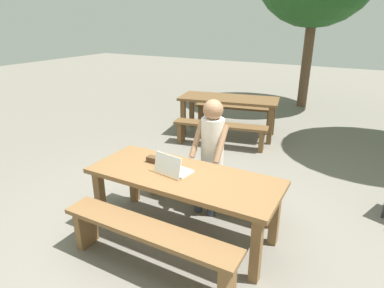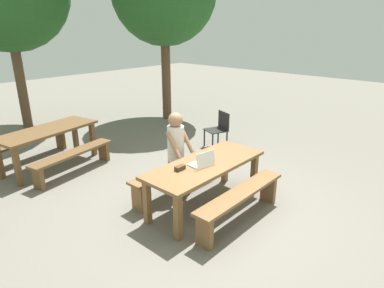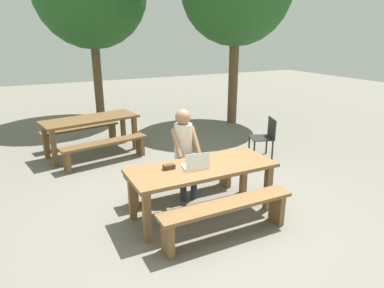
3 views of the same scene
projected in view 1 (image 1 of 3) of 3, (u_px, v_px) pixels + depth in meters
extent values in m
plane|color=slate|center=(184.00, 233.00, 3.67)|extent=(30.00, 30.00, 0.00)
cube|color=brown|center=(183.00, 177.00, 3.41)|extent=(2.04, 0.81, 0.05)
cube|color=brown|center=(100.00, 198.00, 3.71)|extent=(0.09, 0.09, 0.68)
cube|color=brown|center=(256.00, 250.00, 2.88)|extent=(0.09, 0.09, 0.68)
cube|color=brown|center=(134.00, 177.00, 4.21)|extent=(0.09, 0.09, 0.68)
cube|color=brown|center=(275.00, 216.00, 3.38)|extent=(0.09, 0.09, 0.68)
cube|color=brown|center=(147.00, 230.00, 2.97)|extent=(1.80, 0.30, 0.05)
cube|color=brown|center=(86.00, 227.00, 3.41)|extent=(0.08, 0.24, 0.43)
cube|color=brown|center=(227.00, 282.00, 2.69)|extent=(0.08, 0.24, 0.43)
cube|color=brown|center=(210.00, 174.00, 4.04)|extent=(1.80, 0.30, 0.05)
cube|color=brown|center=(157.00, 177.00, 4.49)|extent=(0.08, 0.24, 0.43)
cube|color=brown|center=(272.00, 207.00, 3.77)|extent=(0.08, 0.24, 0.43)
cube|color=white|center=(176.00, 170.00, 3.47)|extent=(0.37, 0.26, 0.02)
cube|color=white|center=(168.00, 165.00, 3.33)|extent=(0.34, 0.11, 0.21)
cube|color=black|center=(168.00, 164.00, 3.34)|extent=(0.31, 0.09, 0.19)
cube|color=#4C331E|center=(154.00, 160.00, 3.68)|extent=(0.16, 0.08, 0.06)
cylinder|color=#333847|center=(198.00, 194.00, 4.00)|extent=(0.10, 0.10, 0.48)
cylinder|color=#333847|center=(212.00, 198.00, 3.92)|extent=(0.10, 0.10, 0.48)
cube|color=#333847|center=(209.00, 172.00, 3.93)|extent=(0.28, 0.28, 0.12)
cylinder|color=silver|center=(212.00, 143.00, 3.88)|extent=(0.27, 0.27, 0.61)
cylinder|color=#936B4C|center=(197.00, 139.00, 3.85)|extent=(0.07, 0.32, 0.41)
cylinder|color=#936B4C|center=(221.00, 144.00, 3.71)|extent=(0.07, 0.32, 0.41)
sphere|color=#936B4C|center=(213.00, 110.00, 3.73)|extent=(0.24, 0.24, 0.24)
cube|color=brown|center=(229.00, 99.00, 6.50)|extent=(2.04, 1.11, 0.05)
cube|color=brown|center=(183.00, 118.00, 6.64)|extent=(0.11, 0.11, 0.73)
cube|color=brown|center=(270.00, 126.00, 6.14)|extent=(0.11, 0.11, 0.73)
cube|color=brown|center=(192.00, 111.00, 7.14)|extent=(0.11, 0.11, 0.73)
cube|color=brown|center=(273.00, 118.00, 6.64)|extent=(0.11, 0.11, 0.73)
cube|color=brown|center=(220.00, 125.00, 6.01)|extent=(1.77, 0.62, 0.05)
cube|color=brown|center=(181.00, 132.00, 6.31)|extent=(0.12, 0.25, 0.39)
cube|color=brown|center=(262.00, 141.00, 5.87)|extent=(0.12, 0.25, 0.39)
cube|color=brown|center=(235.00, 107.00, 7.23)|extent=(1.77, 0.62, 0.05)
cube|color=brown|center=(201.00, 114.00, 7.53)|extent=(0.12, 0.25, 0.39)
cube|color=brown|center=(269.00, 120.00, 7.09)|extent=(0.12, 0.25, 0.39)
cylinder|color=brown|center=(307.00, 57.00, 8.50)|extent=(0.25, 0.25, 2.63)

